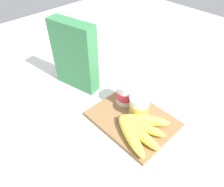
{
  "coord_description": "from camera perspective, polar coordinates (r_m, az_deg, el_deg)",
  "views": [
    {
      "loc": [
        0.32,
        -0.41,
        0.6
      ],
      "look_at": [
        -0.11,
        0.0,
        0.07
      ],
      "focal_mm": 33.82,
      "sensor_mm": 36.0,
      "label": 1
    }
  ],
  "objects": [
    {
      "name": "ground_plane",
      "position": [
        0.79,
        5.51,
        -7.33
      ],
      "size": [
        2.4,
        2.4,
        0.0
      ],
      "primitive_type": "plane",
      "color": "silver"
    },
    {
      "name": "cutting_board",
      "position": [
        0.79,
        5.55,
        -6.97
      ],
      "size": [
        0.3,
        0.23,
        0.02
      ],
      "primitive_type": "cube",
      "color": "olive",
      "rests_on": "ground_plane"
    },
    {
      "name": "cereal_box",
      "position": [
        0.88,
        -10.05,
        9.92
      ],
      "size": [
        0.2,
        0.1,
        0.29
      ],
      "primitive_type": "cube",
      "rotation": [
        0.0,
        0.0,
        3.37
      ],
      "color": "#38844C",
      "rests_on": "ground_plane"
    },
    {
      "name": "yogurt_cup_front",
      "position": [
        0.81,
        3.64,
        0.03
      ],
      "size": [
        0.07,
        0.07,
        0.09
      ],
      "color": "white",
      "rests_on": "cutting_board"
    },
    {
      "name": "yogurt_cup_back",
      "position": [
        0.77,
        7.39,
        -3.42
      ],
      "size": [
        0.08,
        0.08,
        0.08
      ],
      "color": "white",
      "rests_on": "cutting_board"
    },
    {
      "name": "banana_bunch",
      "position": [
        0.73,
        7.26,
        -9.4
      ],
      "size": [
        0.2,
        0.2,
        0.04
      ],
      "color": "#E7DA4D",
      "rests_on": "cutting_board"
    }
  ]
}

